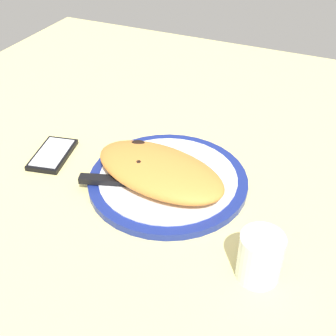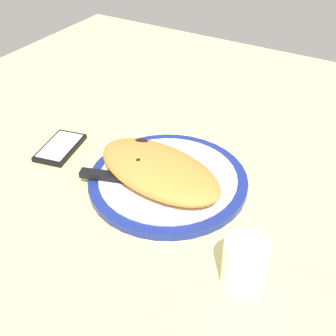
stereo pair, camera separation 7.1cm
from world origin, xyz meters
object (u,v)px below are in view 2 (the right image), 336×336
object	(u,v)px
smartphone	(60,147)
water_glass	(244,266)
plate	(168,180)
calzone	(159,170)
knife	(120,178)
fork	(165,155)

from	to	relation	value
smartphone	water_glass	world-z (taller)	water_glass
plate	calzone	distance (cm)	3.85
water_glass	knife	bearing A→B (deg)	-17.54
smartphone	calzone	bearing A→B (deg)	179.92
plate	knife	size ratio (longest dim) A/B	1.40
calzone	fork	bearing A→B (deg)	-67.99
plate	knife	xyz separation A→B (cm)	(7.23, 5.62, 1.41)
smartphone	knife	bearing A→B (deg)	168.16
water_glass	plate	bearing A→B (deg)	-34.33
knife	water_glass	size ratio (longest dim) A/B	2.72
knife	smartphone	size ratio (longest dim) A/B	1.70
plate	knife	world-z (taller)	knife
knife	fork	bearing A→B (deg)	-106.01
calzone	water_glass	xyz separation A→B (cm)	(-22.58, 12.97, -0.64)
calzone	plate	bearing A→B (deg)	-120.22
fork	plate	bearing A→B (deg)	125.43
smartphone	water_glass	bearing A→B (deg)	164.66
fork	smartphone	xyz separation A→B (cm)	(21.84, 7.34, -1.39)
fork	water_glass	size ratio (longest dim) A/B	1.93
calzone	knife	size ratio (longest dim) A/B	1.32
calzone	fork	xyz separation A→B (cm)	(2.98, -7.38, -2.16)
fork	smartphone	bearing A→B (deg)	18.59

